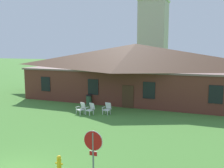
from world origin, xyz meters
The scene contains 8 objects.
brick_building centered at (0.00, 19.11, 3.03)m, with size 22.85×10.40×5.95m.
dome_tower centered at (-2.64, 39.56, 9.18)m, with size 5.18×5.18×20.00m.
stop_sign centered at (3.71, 0.70, 1.62)m, with size 0.81×0.07×2.31m.
lawn_chair_by_porch centered at (-2.16, 10.59, 0.50)m, with size 0.77×0.82×0.96m.
lawn_chair_near_door centered at (-1.35, 10.68, 0.50)m, with size 0.76×0.82×0.96m.
lawn_chair_left_end centered at (-0.12, 11.31, 0.50)m, with size 0.70×0.73×0.96m.
fire_hydrant centered at (1.78, 1.23, 0.38)m, with size 0.36×0.28×0.79m.
trash_bin centered at (-3.09, 13.81, 0.50)m, with size 0.56×0.56×0.98m.
Camera 1 is at (7.86, -7.79, 5.46)m, focal length 40.80 mm.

